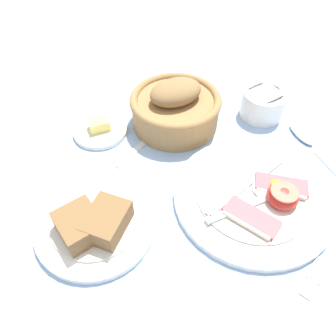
{
  "coord_description": "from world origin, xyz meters",
  "views": [
    {
      "loc": [
        -0.15,
        -0.28,
        0.45
      ],
      "look_at": [
        -0.08,
        0.1,
        0.02
      ],
      "focal_mm": 35.0,
      "sensor_mm": 36.0,
      "label": 1
    }
  ],
  "objects_px": {
    "breakfast_plate": "(256,196)",
    "butter_dish": "(100,129)",
    "bread_plate": "(95,223)",
    "teaspoon_by_saucer": "(108,173)",
    "sugar_cup": "(263,103)",
    "teaspoon_near_cup": "(310,143)",
    "bread_basket": "(175,107)",
    "fork_on_cloth": "(297,310)"
  },
  "relations": [
    {
      "from": "breakfast_plate",
      "to": "butter_dish",
      "type": "distance_m",
      "value": 0.33
    },
    {
      "from": "teaspoon_near_cup",
      "to": "fork_on_cloth",
      "type": "bearing_deg",
      "value": 140.21
    },
    {
      "from": "teaspoon_near_cup",
      "to": "fork_on_cloth",
      "type": "height_order",
      "value": "teaspoon_near_cup"
    },
    {
      "from": "bread_basket",
      "to": "teaspoon_by_saucer",
      "type": "distance_m",
      "value": 0.19
    },
    {
      "from": "teaspoon_by_saucer",
      "to": "bread_plate",
      "type": "bearing_deg",
      "value": 32.42
    },
    {
      "from": "bread_plate",
      "to": "breakfast_plate",
      "type": "bearing_deg",
      "value": 1.97
    },
    {
      "from": "breakfast_plate",
      "to": "butter_dish",
      "type": "xyz_separation_m",
      "value": [
        -0.25,
        0.22,
        -0.0
      ]
    },
    {
      "from": "sugar_cup",
      "to": "teaspoon_near_cup",
      "type": "height_order",
      "value": "sugar_cup"
    },
    {
      "from": "breakfast_plate",
      "to": "fork_on_cloth",
      "type": "distance_m",
      "value": 0.19
    },
    {
      "from": "bread_basket",
      "to": "teaspoon_near_cup",
      "type": "height_order",
      "value": "bread_basket"
    },
    {
      "from": "breakfast_plate",
      "to": "bread_plate",
      "type": "bearing_deg",
      "value": -178.03
    },
    {
      "from": "breakfast_plate",
      "to": "teaspoon_near_cup",
      "type": "bearing_deg",
      "value": 35.5
    },
    {
      "from": "bread_basket",
      "to": "bread_plate",
      "type": "bearing_deg",
      "value": -126.89
    },
    {
      "from": "fork_on_cloth",
      "to": "bread_plate",
      "type": "bearing_deg",
      "value": 104.53
    },
    {
      "from": "teaspoon_by_saucer",
      "to": "sugar_cup",
      "type": "bearing_deg",
      "value": 154.94
    },
    {
      "from": "sugar_cup",
      "to": "butter_dish",
      "type": "relative_size",
      "value": 0.82
    },
    {
      "from": "bread_basket",
      "to": "fork_on_cloth",
      "type": "relative_size",
      "value": 1.23
    },
    {
      "from": "bread_plate",
      "to": "teaspoon_near_cup",
      "type": "relative_size",
      "value": 0.99
    },
    {
      "from": "teaspoon_by_saucer",
      "to": "fork_on_cloth",
      "type": "height_order",
      "value": "teaspoon_by_saucer"
    },
    {
      "from": "bread_basket",
      "to": "butter_dish",
      "type": "xyz_separation_m",
      "value": [
        -0.16,
        -0.0,
        -0.03
      ]
    },
    {
      "from": "breakfast_plate",
      "to": "sugar_cup",
      "type": "distance_m",
      "value": 0.24
    },
    {
      "from": "sugar_cup",
      "to": "bread_basket",
      "type": "xyz_separation_m",
      "value": [
        -0.19,
        0.0,
        0.01
      ]
    },
    {
      "from": "breakfast_plate",
      "to": "butter_dish",
      "type": "relative_size",
      "value": 2.44
    },
    {
      "from": "bread_plate",
      "to": "teaspoon_near_cup",
      "type": "height_order",
      "value": "bread_plate"
    },
    {
      "from": "bread_basket",
      "to": "teaspoon_near_cup",
      "type": "distance_m",
      "value": 0.28
    },
    {
      "from": "sugar_cup",
      "to": "bread_basket",
      "type": "height_order",
      "value": "bread_basket"
    },
    {
      "from": "sugar_cup",
      "to": "bread_plate",
      "type": "bearing_deg",
      "value": -147.9
    },
    {
      "from": "breakfast_plate",
      "to": "sugar_cup",
      "type": "height_order",
      "value": "sugar_cup"
    },
    {
      "from": "butter_dish",
      "to": "teaspoon_by_saucer",
      "type": "height_order",
      "value": "butter_dish"
    },
    {
      "from": "fork_on_cloth",
      "to": "teaspoon_near_cup",
      "type": "bearing_deg",
      "value": 19.69
    },
    {
      "from": "bread_plate",
      "to": "teaspoon_near_cup",
      "type": "xyz_separation_m",
      "value": [
        0.42,
        0.12,
        -0.01
      ]
    },
    {
      "from": "breakfast_plate",
      "to": "bread_plate",
      "type": "distance_m",
      "value": 0.27
    },
    {
      "from": "fork_on_cloth",
      "to": "bread_basket",
      "type": "bearing_deg",
      "value": 60.67
    },
    {
      "from": "butter_dish",
      "to": "teaspoon_by_saucer",
      "type": "distance_m",
      "value": 0.12
    },
    {
      "from": "teaspoon_by_saucer",
      "to": "breakfast_plate",
      "type": "bearing_deg",
      "value": 113.28
    },
    {
      "from": "breakfast_plate",
      "to": "bread_basket",
      "type": "bearing_deg",
      "value": 113.39
    },
    {
      "from": "breakfast_plate",
      "to": "teaspoon_by_saucer",
      "type": "bearing_deg",
      "value": 157.58
    },
    {
      "from": "bread_basket",
      "to": "teaspoon_near_cup",
      "type": "xyz_separation_m",
      "value": [
        0.25,
        -0.11,
        -0.04
      ]
    },
    {
      "from": "breakfast_plate",
      "to": "teaspoon_by_saucer",
      "type": "height_order",
      "value": "breakfast_plate"
    },
    {
      "from": "bread_plate",
      "to": "bread_basket",
      "type": "xyz_separation_m",
      "value": [
        0.17,
        0.23,
        0.03
      ]
    },
    {
      "from": "butter_dish",
      "to": "teaspoon_near_cup",
      "type": "xyz_separation_m",
      "value": [
        0.41,
        -0.11,
        -0.0
      ]
    },
    {
      "from": "sugar_cup",
      "to": "butter_dish",
      "type": "distance_m",
      "value": 0.34
    }
  ]
}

